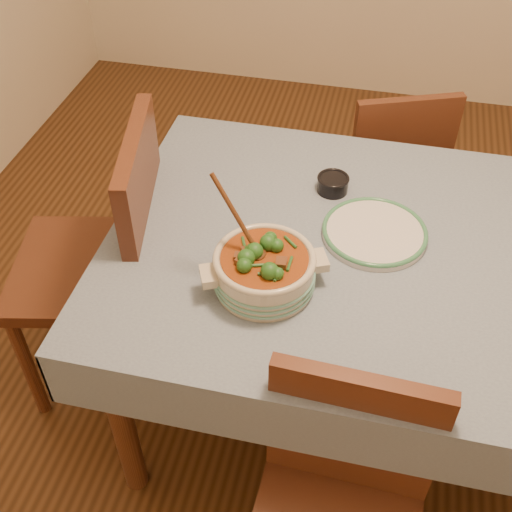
{
  "coord_description": "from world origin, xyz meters",
  "views": [
    {
      "loc": [
        -0.14,
        -1.32,
        1.95
      ],
      "look_at": [
        -0.39,
        -0.19,
        0.84
      ],
      "focal_mm": 45.0,
      "sensor_mm": 36.0,
      "label": 1
    }
  ],
  "objects": [
    {
      "name": "chair_left",
      "position": [
        -0.9,
        0.01,
        0.56
      ],
      "size": [
        0.55,
        0.55,
        1.0
      ],
      "rotation": [
        0.0,
        0.0,
        -1.36
      ],
      "color": "brown",
      "rests_on": "floor"
    },
    {
      "name": "dining_table",
      "position": [
        0.0,
        0.0,
        0.66
      ],
      "size": [
        1.68,
        1.08,
        0.76
      ],
      "color": "brown",
      "rests_on": "floor"
    },
    {
      "name": "chair_far",
      "position": [
        -0.09,
        0.81,
        0.47
      ],
      "size": [
        0.5,
        0.5,
        0.82
      ],
      "rotation": [
        0.0,
        0.0,
        3.52
      ],
      "color": "brown",
      "rests_on": "floor"
    },
    {
      "name": "floor",
      "position": [
        0.0,
        0.0,
        0.0
      ],
      "size": [
        4.5,
        4.5,
        0.0
      ],
      "primitive_type": "plane",
      "color": "#3F2612",
      "rests_on": "ground"
    },
    {
      "name": "white_plate",
      "position": [
        -0.11,
        0.05,
        0.77
      ],
      "size": [
        0.38,
        0.38,
        0.03
      ],
      "rotation": [
        0.0,
        0.0,
        0.42
      ],
      "color": "silver",
      "rests_on": "dining_table"
    },
    {
      "name": "stew_casserole",
      "position": [
        -0.37,
        -0.2,
        0.82
      ],
      "size": [
        0.33,
        0.33,
        0.3
      ],
      "rotation": [
        0.0,
        0.0,
        0.42
      ],
      "color": "beige",
      "rests_on": "dining_table"
    },
    {
      "name": "condiment_bowl",
      "position": [
        -0.25,
        0.23,
        0.78
      ],
      "size": [
        0.12,
        0.12,
        0.05
      ],
      "rotation": [
        0.0,
        0.0,
        0.34
      ],
      "color": "black",
      "rests_on": "dining_table"
    },
    {
      "name": "chair_near",
      "position": [
        -0.1,
        -0.6,
        0.48
      ],
      "size": [
        0.41,
        0.41,
        0.85
      ],
      "rotation": [
        0.0,
        0.0,
        -0.04
      ],
      "color": "brown",
      "rests_on": "floor"
    }
  ]
}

